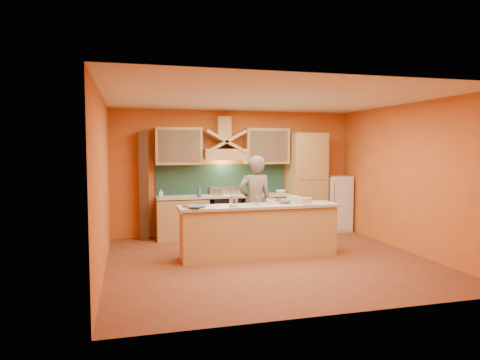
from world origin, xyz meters
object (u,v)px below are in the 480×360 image
object	(u,v)px
stove	(225,216)
person	(255,203)
kitchen_scale	(271,201)
mixing_bowl	(287,201)
fridge	(336,203)

from	to	relation	value
stove	person	size ratio (longest dim) A/B	0.50
kitchen_scale	mixing_bowl	distance (m)	0.34
mixing_bowl	stove	bearing A→B (deg)	112.46
person	mixing_bowl	distance (m)	0.66
stove	kitchen_scale	distance (m)	2.01
fridge	mixing_bowl	world-z (taller)	fridge
fridge	kitchen_scale	distance (m)	2.98
stove	mixing_bowl	distance (m)	2.04
person	stove	bearing A→B (deg)	-77.19
fridge	person	xyz separation A→B (m)	(-2.42, -1.37, 0.26)
person	kitchen_scale	distance (m)	0.54
person	kitchen_scale	xyz separation A→B (m)	(0.15, -0.51, 0.09)
stove	fridge	distance (m)	2.71
fridge	kitchen_scale	world-z (taller)	fridge
mixing_bowl	kitchen_scale	bearing A→B (deg)	-169.32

